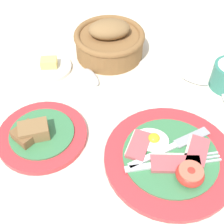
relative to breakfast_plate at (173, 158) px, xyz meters
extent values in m
plane|color=beige|center=(-0.06, -0.03, -0.01)|extent=(3.00, 3.00, 0.00)
cylinder|color=red|center=(0.00, 0.00, 0.00)|extent=(0.26, 0.26, 0.01)
cylinder|color=#3D7F4C|center=(0.00, 0.00, 0.00)|extent=(0.19, 0.19, 0.00)
cube|color=#BC5156|center=(0.05, 0.02, 0.01)|extent=(0.05, 0.08, 0.01)
cube|color=beige|center=(0.03, 0.02, 0.01)|extent=(0.03, 0.07, 0.01)
cube|color=#BC5156|center=(0.01, -0.02, 0.01)|extent=(0.10, 0.05, 0.01)
cube|color=beige|center=(0.01, 0.00, 0.01)|extent=(0.09, 0.02, 0.01)
cube|color=#BC5156|center=(-0.06, 0.01, 0.01)|extent=(0.05, 0.08, 0.01)
cube|color=beige|center=(-0.08, 0.02, 0.01)|extent=(0.03, 0.07, 0.01)
ellipsoid|color=red|center=(0.03, -0.04, 0.02)|extent=(0.05, 0.05, 0.03)
cylinder|color=#DB664C|center=(0.03, -0.04, 0.03)|extent=(0.04, 0.04, 0.00)
ellipsoid|color=white|center=(-0.04, 0.03, 0.01)|extent=(0.07, 0.06, 0.01)
ellipsoid|color=yellow|center=(-0.04, 0.03, 0.01)|extent=(0.02, 0.02, 0.01)
cube|color=silver|center=(-0.03, -0.03, 0.01)|extent=(0.11, 0.04, 0.00)
cube|color=silver|center=(0.04, -0.01, 0.01)|extent=(0.03, 0.02, 0.00)
cube|color=silver|center=(0.07, 0.00, 0.01)|extent=(0.04, 0.02, 0.00)
cube|color=silver|center=(0.07, 0.01, 0.01)|extent=(0.04, 0.02, 0.00)
cube|color=silver|center=(0.07, 0.01, 0.01)|extent=(0.04, 0.02, 0.00)
cube|color=silver|center=(-0.03, 0.00, 0.01)|extent=(0.09, 0.07, 0.00)
cube|color=#9EA0A5|center=(0.04, 0.05, 0.01)|extent=(0.07, 0.06, 0.00)
cylinder|color=red|center=(-0.26, 0.02, 0.00)|extent=(0.18, 0.18, 0.01)
cylinder|color=#3D7F4C|center=(-0.26, 0.02, 0.00)|extent=(0.13, 0.13, 0.00)
cube|color=olive|center=(-0.27, 0.01, 0.02)|extent=(0.07, 0.06, 0.03)
cube|color=brown|center=(-0.29, 0.00, 0.02)|extent=(0.06, 0.07, 0.02)
cylinder|color=brown|center=(-0.17, 0.32, 0.02)|extent=(0.18, 0.18, 0.06)
torus|color=brown|center=(-0.17, 0.32, 0.05)|extent=(0.18, 0.18, 0.02)
ellipsoid|color=olive|center=(-0.17, 0.32, 0.07)|extent=(0.12, 0.10, 0.04)
cylinder|color=silver|center=(-0.31, 0.24, -0.01)|extent=(0.11, 0.11, 0.01)
cube|color=#F4E06B|center=(-0.31, 0.24, 0.01)|extent=(0.05, 0.04, 0.02)
cube|color=silver|center=(-0.04, 0.28, -0.01)|extent=(0.10, 0.05, 0.01)
ellipsoid|color=silver|center=(0.05, 0.24, 0.00)|extent=(0.07, 0.05, 0.01)
cube|color=silver|center=(-0.14, 0.13, -0.01)|extent=(0.07, 0.09, 0.01)
ellipsoid|color=silver|center=(-0.20, 0.22, 0.00)|extent=(0.06, 0.07, 0.01)
camera|label=1|loc=(-0.07, -0.35, 0.51)|focal=50.00mm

